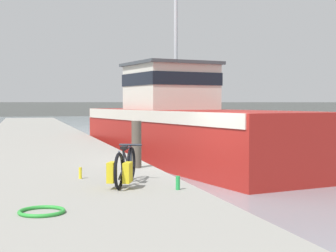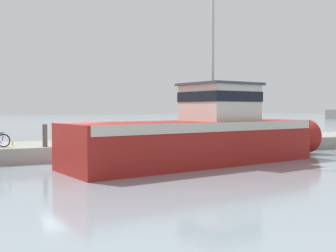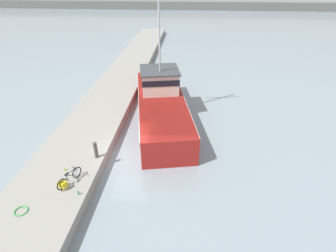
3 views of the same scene
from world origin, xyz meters
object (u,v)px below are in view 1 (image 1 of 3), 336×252
Objects in this scene: fishing_boat_main at (181,125)px; water_bottle_on_curb at (80,173)px; mooring_post at (136,144)px; bicycle_touring at (124,168)px; water_bottle_by_bike at (178,183)px.

water_bottle_on_curb is (-4.68, -8.31, -0.53)m from fishing_boat_main.
fishing_boat_main is 9.56m from water_bottle_on_curb.
water_bottle_on_curb is at bearing -136.29° from mooring_post.
water_bottle_by_bike is at bearing -15.75° from bicycle_touring.
mooring_post reaches higher than bicycle_touring.
water_bottle_by_bike is (0.82, -0.66, -0.21)m from bicycle_touring.
water_bottle_on_curb is at bearing -130.34° from fishing_boat_main.
bicycle_touring is (-4.03, -9.41, -0.31)m from fishing_boat_main.
mooring_post is 2.03m from water_bottle_on_curb.
mooring_post is (-3.25, -6.94, -0.10)m from fishing_boat_main.
mooring_post is at bearing 43.71° from water_bottle_on_curb.
fishing_boat_main is at bearing 64.93° from mooring_post.
mooring_post is 4.52× the size of water_bottle_by_bike.
water_bottle_on_curb is 2.30m from water_bottle_by_bike.
fishing_boat_main reaches higher than bicycle_touring.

